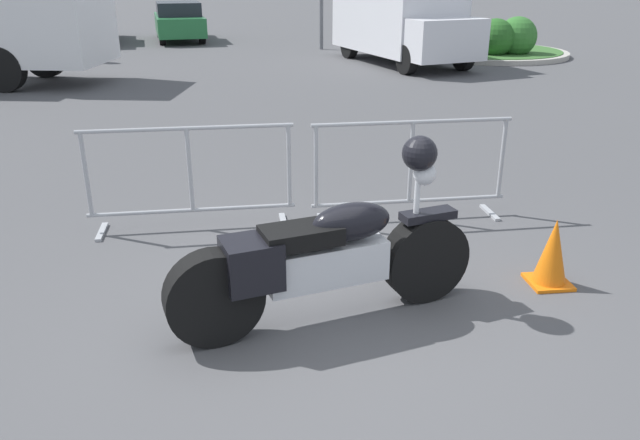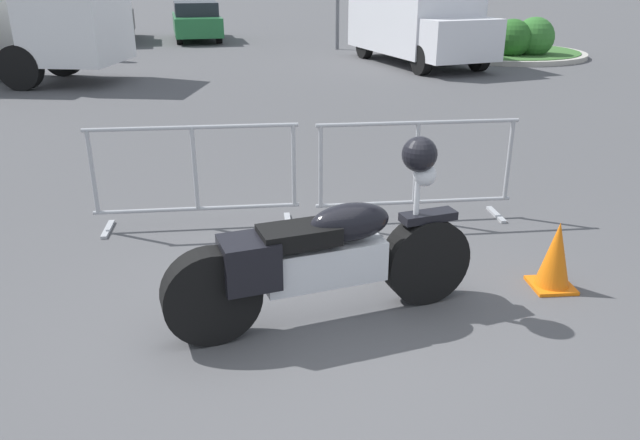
{
  "view_description": "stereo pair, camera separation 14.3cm",
  "coord_description": "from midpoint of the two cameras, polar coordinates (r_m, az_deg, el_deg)",
  "views": [
    {
      "loc": [
        -0.58,
        -3.88,
        2.5
      ],
      "look_at": [
        -0.04,
        0.64,
        0.65
      ],
      "focal_mm": 35.0,
      "sensor_mm": 36.0,
      "label": 1
    },
    {
      "loc": [
        -0.43,
        -3.89,
        2.5
      ],
      "look_at": [
        -0.04,
        0.64,
        0.65
      ],
      "focal_mm": 35.0,
      "sensor_mm": 36.0,
      "label": 2
    }
  ],
  "objects": [
    {
      "name": "traffic_cone",
      "position": [
        5.53,
        19.8,
        -2.85
      ],
      "size": [
        0.34,
        0.34,
        0.59
      ],
      "color": "orange",
      "rests_on": "ground"
    },
    {
      "name": "planter_island",
      "position": [
        19.88,
        15.22,
        15.28
      ],
      "size": [
        4.66,
        4.66,
        1.19
      ],
      "color": "#ADA89E",
      "rests_on": "ground"
    },
    {
      "name": "crowd_barrier_far",
      "position": [
        6.55,
        7.66,
        4.61
      ],
      "size": [
        2.09,
        0.5,
        1.07
      ],
      "rotation": [
        0.0,
        0.0,
        0.03
      ],
      "color": "#9EA0A5",
      "rests_on": "ground"
    },
    {
      "name": "crowd_barrier_near",
      "position": [
        6.39,
        -12.41,
        3.83
      ],
      "size": [
        2.09,
        0.5,
        1.07
      ],
      "rotation": [
        0.0,
        0.0,
        0.03
      ],
      "color": "#9EA0A5",
      "rests_on": "ground"
    },
    {
      "name": "motorcycle",
      "position": [
        4.6,
        -0.31,
        -3.38
      ],
      "size": [
        2.37,
        0.82,
        1.36
      ],
      "rotation": [
        0.0,
        0.0,
        0.26
      ],
      "color": "black",
      "rests_on": "ground"
    },
    {
      "name": "delivery_van",
      "position": [
        18.03,
        7.13,
        17.98
      ],
      "size": [
        3.29,
        5.35,
        2.31
      ],
      "rotation": [
        0.0,
        0.0,
        -1.28
      ],
      "color": "silver",
      "rests_on": "ground"
    },
    {
      "name": "parked_car_black",
      "position": [
        24.52,
        -20.71,
        16.75
      ],
      "size": [
        2.45,
        4.67,
        1.51
      ],
      "rotation": [
        0.0,
        0.0,
        1.72
      ],
      "color": "black",
      "rests_on": "ground"
    },
    {
      "name": "pedestrian",
      "position": [
        19.58,
        -21.94,
        16.0
      ],
      "size": [
        0.42,
        0.42,
        1.69
      ],
      "rotation": [
        0.0,
        0.0,
        4.43
      ],
      "color": "#262838",
      "rests_on": "ground"
    },
    {
      "name": "ground_plane",
      "position": [
        4.65,
        0.57,
        -10.42
      ],
      "size": [
        120.0,
        120.0,
        0.0
      ],
      "primitive_type": "plane",
      "color": "#4C4C4F"
    },
    {
      "name": "parked_car_green",
      "position": [
        24.15,
        -12.94,
        17.3
      ],
      "size": [
        2.18,
        4.16,
        1.35
      ],
      "rotation": [
        0.0,
        0.0,
        1.72
      ],
      "color": "#236B38",
      "rests_on": "ground"
    }
  ]
}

